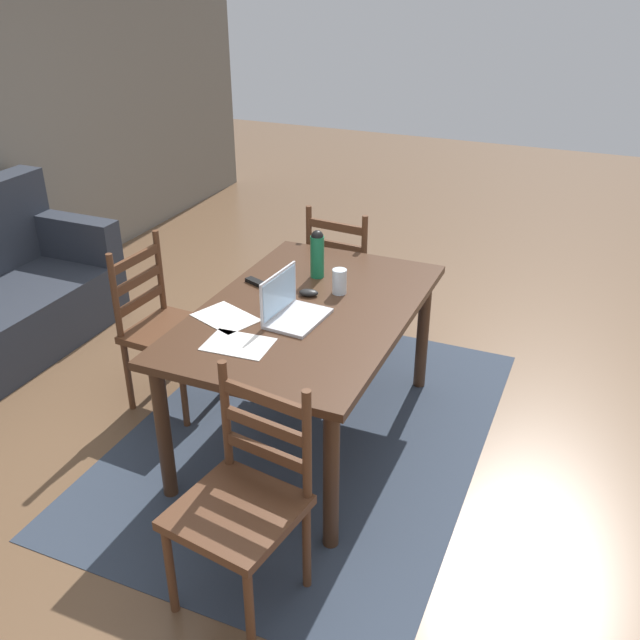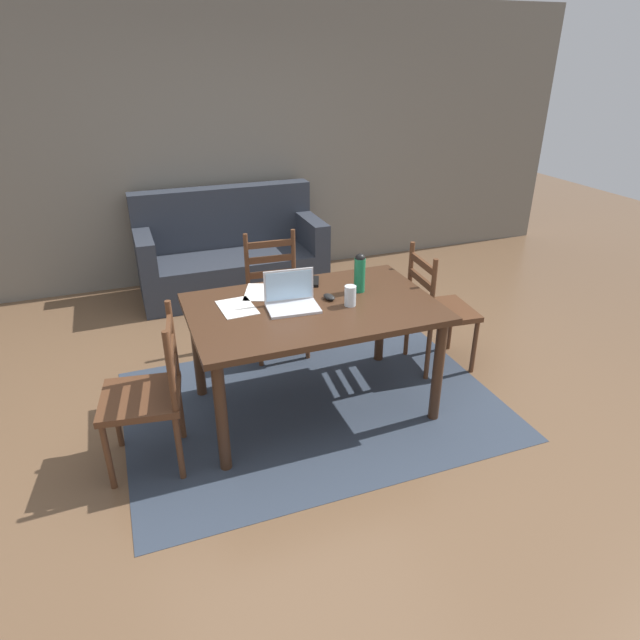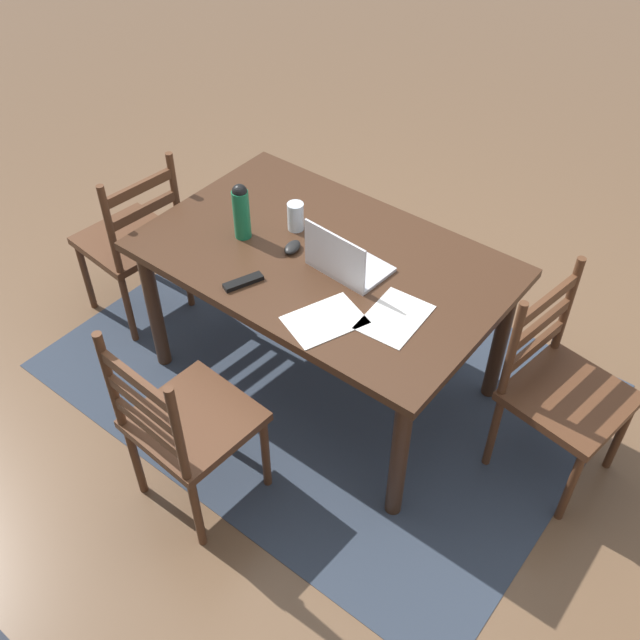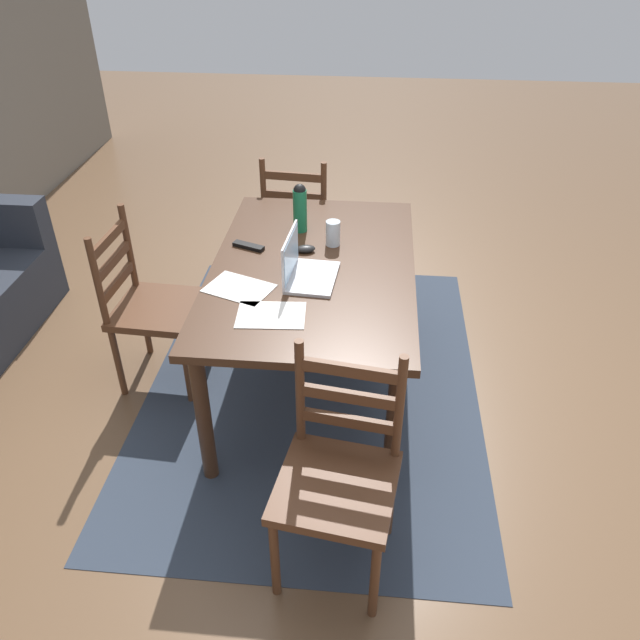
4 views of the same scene
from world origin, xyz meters
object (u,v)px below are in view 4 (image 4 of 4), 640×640
at_px(dining_table, 313,281).
at_px(chair_far_head, 151,306).
at_px(laptop, 303,268).
at_px(drinking_glass, 333,233).
at_px(tv_remote, 248,246).
at_px(chair_right_far, 300,223).
at_px(chair_left_near, 339,476).
at_px(computer_mouse, 305,249).
at_px(water_bottle, 300,207).

relative_size(dining_table, chair_far_head, 1.65).
height_order(laptop, drinking_glass, laptop).
relative_size(drinking_glass, tv_remote, 0.77).
bearing_deg(drinking_glass, chair_right_far, 18.40).
distance_m(dining_table, chair_right_far, 1.11).
distance_m(chair_far_head, tv_remote, 0.62).
xyz_separation_m(dining_table, tv_remote, (0.15, 0.35, 0.10)).
xyz_separation_m(dining_table, laptop, (-0.13, 0.03, 0.15)).
bearing_deg(chair_left_near, chair_far_head, 44.99).
distance_m(chair_left_near, tv_remote, 1.37).
height_order(computer_mouse, tv_remote, computer_mouse).
height_order(dining_table, chair_far_head, chair_far_head).
bearing_deg(chair_right_far, tv_remote, 170.96).
bearing_deg(laptop, dining_table, -14.59).
bearing_deg(chair_left_near, water_bottle, 12.23).
bearing_deg(chair_right_far, laptop, -172.06).
bearing_deg(chair_far_head, drinking_glass, -77.03).
xyz_separation_m(computer_mouse, tv_remote, (0.02, 0.30, -0.01)).
bearing_deg(tv_remote, dining_table, 88.78).
xyz_separation_m(laptop, water_bottle, (0.50, 0.07, 0.08)).
xyz_separation_m(chair_far_head, laptop, (-0.14, -0.83, 0.36)).
xyz_separation_m(chair_far_head, water_bottle, (0.37, -0.76, 0.44)).
distance_m(dining_table, computer_mouse, 0.18).
xyz_separation_m(chair_far_head, chair_right_far, (1.07, -0.67, 0.00)).
height_order(laptop, computer_mouse, laptop).
height_order(drinking_glass, tv_remote, drinking_glass).
bearing_deg(chair_right_far, computer_mouse, -170.94).
bearing_deg(chair_right_far, dining_table, -169.30).
xyz_separation_m(laptop, tv_remote, (0.28, 0.32, -0.05)).
bearing_deg(chair_far_head, dining_table, -90.15).
relative_size(chair_far_head, laptop, 2.83).
bearing_deg(chair_far_head, computer_mouse, -81.10).
height_order(chair_left_near, computer_mouse, chair_left_near).
bearing_deg(laptop, tv_remote, 48.52).
distance_m(chair_right_far, computer_mouse, 1.00).
bearing_deg(chair_far_head, chair_left_near, -135.01).
bearing_deg(water_bottle, drinking_glass, -128.21).
bearing_deg(chair_far_head, laptop, -99.21).
bearing_deg(dining_table, laptop, 165.41).
relative_size(dining_table, chair_right_far, 1.65).
relative_size(chair_far_head, water_bottle, 3.59).
bearing_deg(chair_right_far, water_bottle, -172.28).
height_order(dining_table, chair_left_near, chair_left_near).
height_order(laptop, water_bottle, water_bottle).
bearing_deg(drinking_glass, chair_far_head, 102.97).
xyz_separation_m(water_bottle, drinking_glass, (-0.15, -0.19, -0.07)).
xyz_separation_m(dining_table, water_bottle, (0.37, 0.11, 0.23)).
xyz_separation_m(drinking_glass, computer_mouse, (-0.09, 0.13, -0.05)).
relative_size(chair_left_near, water_bottle, 3.59).
xyz_separation_m(chair_right_far, chair_left_near, (-2.14, -0.41, 0.00)).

